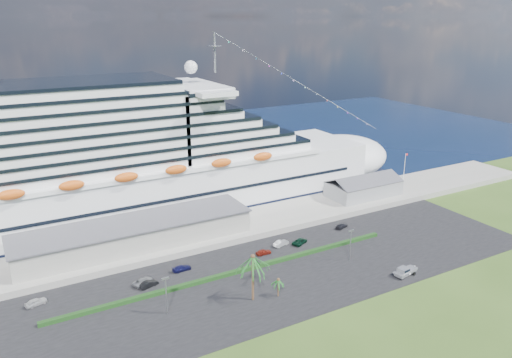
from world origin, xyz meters
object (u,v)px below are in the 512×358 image
cruise_ship (120,165)px  boat_trailer (409,269)px  pickup_truck (405,271)px  parked_car_3 (182,268)px

cruise_ship → boat_trailer: cruise_ship is taller
cruise_ship → pickup_truck: (48.08, -68.43, -15.40)m
cruise_ship → pickup_truck: bearing=-54.9°
cruise_ship → pickup_truck: size_ratio=29.87×
pickup_truck → boat_trailer: size_ratio=1.11×
boat_trailer → pickup_truck: bearing=-166.0°
parked_car_3 → boat_trailer: size_ratio=0.80×
parked_car_3 → pickup_truck: (45.25, -28.10, 0.51)m
parked_car_3 → cruise_ship: bearing=-0.3°
pickup_truck → boat_trailer: (1.51, 0.38, -0.10)m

